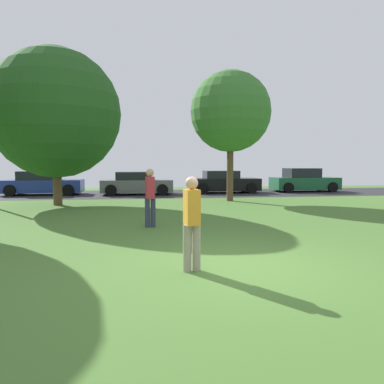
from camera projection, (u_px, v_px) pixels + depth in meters
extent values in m
plane|color=#47702D|center=(239.00, 266.00, 6.47)|extent=(44.00, 44.00, 0.00)
cube|color=#28282B|center=(167.00, 194.00, 22.25)|extent=(44.00, 6.40, 0.01)
cylinder|color=brown|center=(230.00, 168.00, 17.76)|extent=(0.31, 0.31, 3.18)
sphere|color=#38702D|center=(231.00, 111.00, 17.56)|extent=(3.82, 3.82, 3.82)
cylinder|color=brown|center=(57.00, 180.00, 15.98)|extent=(0.37, 0.37, 2.21)
sphere|color=#23511E|center=(56.00, 113.00, 15.77)|extent=(5.48, 5.48, 5.48)
cylinder|color=gray|center=(187.00, 248.00, 6.13)|extent=(0.14, 0.14, 0.78)
cylinder|color=gray|center=(196.00, 248.00, 6.18)|extent=(0.14, 0.14, 0.78)
cube|color=orange|center=(192.00, 207.00, 6.10)|extent=(0.26, 0.34, 0.58)
sphere|color=tan|center=(192.00, 183.00, 6.07)|extent=(0.21, 0.21, 0.21)
cylinder|color=#2D334C|center=(153.00, 213.00, 10.46)|extent=(0.14, 0.14, 0.81)
cylinder|color=#2D334C|center=(147.00, 213.00, 10.42)|extent=(0.14, 0.14, 0.81)
cube|color=#B72D38|center=(150.00, 188.00, 10.38)|extent=(0.26, 0.34, 0.61)
sphere|color=tan|center=(150.00, 173.00, 10.35)|extent=(0.22, 0.22, 0.22)
cube|color=#233893|center=(43.00, 186.00, 21.34)|extent=(4.39, 1.80, 0.72)
cube|color=black|center=(39.00, 175.00, 21.27)|extent=(2.11, 1.58, 0.49)
cylinder|color=black|center=(74.00, 188.00, 22.47)|extent=(0.64, 0.22, 0.64)
cylinder|color=black|center=(68.00, 190.00, 20.70)|extent=(0.64, 0.22, 0.64)
cylinder|color=black|center=(20.00, 188.00, 22.02)|extent=(0.64, 0.22, 0.64)
cylinder|color=black|center=(10.00, 191.00, 20.25)|extent=(0.64, 0.22, 0.64)
cube|color=slate|center=(137.00, 186.00, 21.61)|extent=(4.06, 1.90, 0.71)
cube|color=black|center=(133.00, 176.00, 21.53)|extent=(1.95, 1.67, 0.46)
cylinder|color=black|center=(160.00, 188.00, 22.76)|extent=(0.64, 0.22, 0.64)
cylinder|color=black|center=(162.00, 190.00, 20.89)|extent=(0.64, 0.22, 0.64)
cylinder|color=black|center=(113.00, 188.00, 22.35)|extent=(0.64, 0.22, 0.64)
cylinder|color=black|center=(111.00, 190.00, 20.48)|extent=(0.64, 0.22, 0.64)
cube|color=black|center=(224.00, 184.00, 22.92)|extent=(4.22, 1.83, 0.74)
cube|color=black|center=(221.00, 175.00, 22.84)|extent=(2.03, 1.61, 0.47)
cylinder|color=black|center=(243.00, 186.00, 24.05)|extent=(0.64, 0.22, 0.64)
cylinder|color=black|center=(252.00, 188.00, 22.25)|extent=(0.64, 0.22, 0.64)
cylinder|color=black|center=(198.00, 187.00, 23.62)|extent=(0.64, 0.22, 0.64)
cylinder|color=black|center=(203.00, 189.00, 21.82)|extent=(0.64, 0.22, 0.64)
cube|color=#195633|center=(304.00, 183.00, 23.88)|extent=(4.15, 1.80, 0.76)
cube|color=black|center=(302.00, 173.00, 23.80)|extent=(1.99, 1.59, 0.59)
cylinder|color=black|center=(319.00, 186.00, 25.00)|extent=(0.64, 0.22, 0.64)
cylinder|color=black|center=(333.00, 187.00, 23.22)|extent=(0.64, 0.22, 0.64)
cylinder|color=black|center=(278.00, 186.00, 24.57)|extent=(0.64, 0.22, 0.64)
cylinder|color=black|center=(289.00, 188.00, 22.80)|extent=(0.64, 0.22, 0.64)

